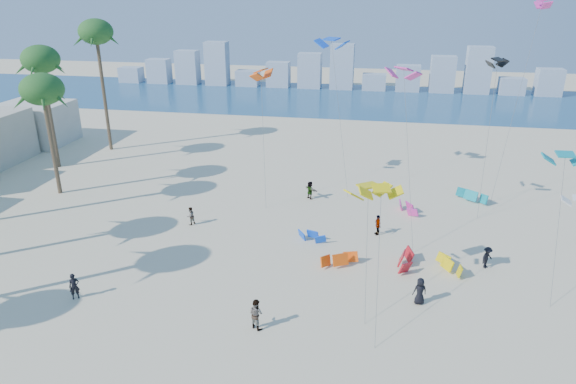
# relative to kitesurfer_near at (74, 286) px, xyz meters

# --- Properties ---
(ocean) EXTENTS (220.00, 220.00, 0.00)m
(ocean) POSITION_rel_kitesurfer_near_xyz_m (8.91, 65.06, -0.85)
(ocean) COLOR navy
(ocean) RESTS_ON ground
(kitesurfer_near) EXTENTS (0.75, 0.70, 1.71)m
(kitesurfer_near) POSITION_rel_kitesurfer_near_xyz_m (0.00, 0.00, 0.00)
(kitesurfer_near) COLOR black
(kitesurfer_near) RESTS_ON ground
(kitesurfer_mid) EXTENTS (1.14, 1.07, 1.86)m
(kitesurfer_mid) POSITION_rel_kitesurfer_near_xyz_m (11.87, -0.87, 0.07)
(kitesurfer_mid) COLOR gray
(kitesurfer_mid) RESTS_ON ground
(kitesurfers_far) EXTENTS (31.57, 16.71, 1.75)m
(kitesurfers_far) POSITION_rel_kitesurfer_near_xyz_m (17.85, 11.82, -0.03)
(kitesurfers_far) COLOR black
(kitesurfers_far) RESTS_ON ground
(grounded_kites) EXTENTS (16.07, 16.46, 0.98)m
(grounded_kites) POSITION_rel_kitesurfer_near_xyz_m (20.83, 12.12, -0.41)
(grounded_kites) COLOR blue
(grounded_kites) RESTS_ON ground
(flying_kites) EXTENTS (33.48, 29.91, 17.69)m
(flying_kites) POSITION_rel_kitesurfer_near_xyz_m (21.89, 15.66, 10.11)
(flying_kites) COLOR yellow
(flying_kites) RESTS_ON ground
(distant_skyline) EXTENTS (85.00, 3.00, 8.40)m
(distant_skyline) POSITION_rel_kitesurfer_near_xyz_m (7.73, 75.06, 2.23)
(distant_skyline) COLOR #9EADBF
(distant_skyline) RESTS_ON ground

